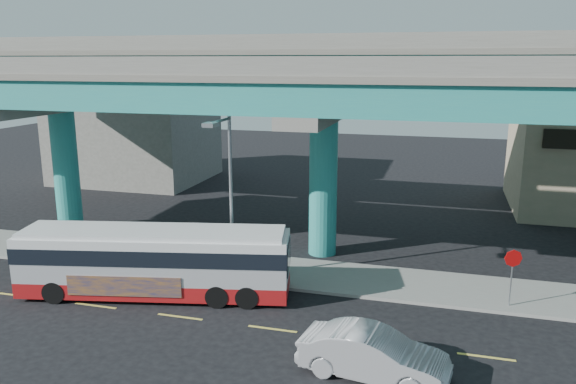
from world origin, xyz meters
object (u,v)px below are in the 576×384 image
(transit_bus, at_px, (155,259))
(parked_car, at_px, (120,243))
(stop_sign, at_px, (513,266))
(sedan, at_px, (373,354))
(street_lamp, at_px, (226,176))

(transit_bus, xyz_separation_m, parked_car, (-4.39, 4.13, -0.92))
(parked_car, height_order, stop_sign, stop_sign)
(transit_bus, distance_m, sedan, 11.09)
(transit_bus, xyz_separation_m, stop_sign, (15.18, 2.71, 0.26))
(parked_car, bearing_deg, sedan, -136.98)
(transit_bus, bearing_deg, street_lamp, 24.13)
(transit_bus, height_order, street_lamp, street_lamp)
(street_lamp, height_order, stop_sign, street_lamp)
(parked_car, distance_m, stop_sign, 19.66)
(street_lamp, bearing_deg, sedan, -38.92)
(street_lamp, bearing_deg, parked_car, 163.10)
(sedan, distance_m, street_lamp, 10.66)
(transit_bus, distance_m, stop_sign, 15.43)
(parked_car, distance_m, street_lamp, 8.66)
(stop_sign, bearing_deg, transit_bus, -163.84)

